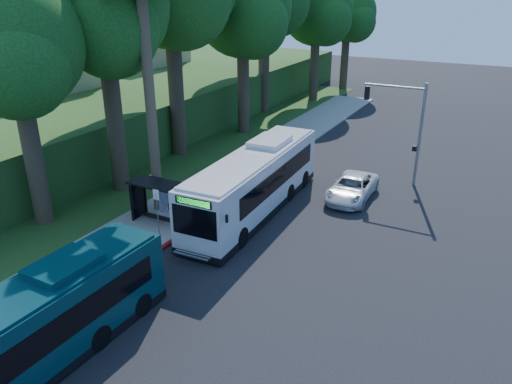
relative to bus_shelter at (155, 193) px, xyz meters
The scene contains 16 objects.
ground 8.00m from the bus_shelter, 21.51° to the left, with size 140.00×140.00×0.00m, color black.
sidewalk 3.35m from the bus_shelter, 90.90° to the left, with size 4.50×70.00×0.12m, color gray.
red_curb 3.07m from the bus_shelter, 26.83° to the right, with size 0.25×30.00×0.13m, color maroon.
grass_verge 9.90m from the bus_shelter, 126.16° to the left, with size 8.00×70.00×0.06m, color #234719.
bus_shelter is the anchor object (origin of this frame).
stop_sign_pole 2.85m from the bus_shelter, 49.08° to the right, with size 0.35×0.06×3.17m.
traffic_signal_pole 17.15m from the bus_shelter, 49.36° to the left, with size 4.10×0.30×7.00m.
hillside_backdrop 26.18m from the bus_shelter, 136.68° to the left, with size 24.00×60.00×8.80m.
tree_0 11.08m from the bus_shelter, 151.08° to the left, with size 8.40×8.00×15.70m.
tree_2 21.25m from the bus_shelter, 103.83° to the left, with size 8.82×8.40×15.12m.
tree_4 35.97m from the bus_shelter, 96.78° to the left, with size 8.40×8.00×14.14m.
tree_5 43.55m from the bus_shelter, 94.21° to the left, with size 7.35×7.00×12.86m.
tree_6 10.21m from the bus_shelter, 150.84° to the right, with size 7.56×7.20×13.74m.
white_bus 5.93m from the bus_shelter, 43.20° to the left, with size 3.40×13.53×4.00m.
teal_bus 12.31m from the bus_shelter, 72.33° to the right, with size 2.83×12.01×3.56m.
pickup 12.48m from the bus_shelter, 43.89° to the left, with size 2.43×5.27×1.47m, color silver.
Camera 1 is at (10.09, -23.33, 12.98)m, focal length 35.00 mm.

